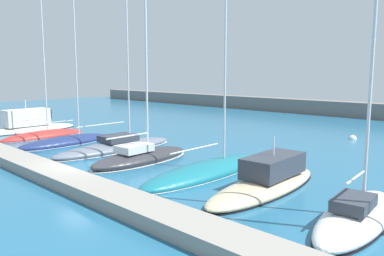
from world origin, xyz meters
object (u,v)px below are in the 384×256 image
(sailboat_navy_third, at_px, (67,141))
(sailboat_slate_fourth, at_px, (116,146))
(motorboat_ivory_nearest, at_px, (29,126))
(sailboat_red_second, at_px, (44,136))
(mooring_buoy_white, at_px, (353,139))
(sailboat_teal_sixth, at_px, (208,170))
(sailboat_charcoal_fifth, at_px, (141,157))
(motorboat_sand_seventh, at_px, (267,181))
(sailboat_white_eighth, at_px, (357,215))

(sailboat_navy_third, relative_size, sailboat_slate_fourth, 1.14)
(motorboat_ivory_nearest, relative_size, sailboat_red_second, 0.73)
(sailboat_red_second, xyz_separation_m, mooring_buoy_white, (20.11, 18.25, -0.12))
(sailboat_red_second, height_order, sailboat_teal_sixth, sailboat_teal_sixth)
(motorboat_ivory_nearest, bearing_deg, sailboat_charcoal_fifth, -94.52)
(sailboat_navy_third, relative_size, motorboat_sand_seventh, 1.94)
(sailboat_red_second, distance_m, sailboat_navy_third, 4.69)
(sailboat_slate_fourth, height_order, sailboat_white_eighth, sailboat_slate_fourth)
(motorboat_ivory_nearest, xyz_separation_m, mooring_buoy_white, (24.41, 17.74, -0.56))
(motorboat_sand_seventh, relative_size, sailboat_white_eighth, 0.71)
(sailboat_navy_third, xyz_separation_m, sailboat_charcoal_fifth, (9.16, 0.33, 0.10))
(sailboat_charcoal_fifth, relative_size, mooring_buoy_white, 18.20)
(sailboat_slate_fourth, bearing_deg, sailboat_teal_sixth, -93.59)
(motorboat_ivory_nearest, distance_m, sailboat_navy_third, 9.02)
(motorboat_sand_seventh, bearing_deg, sailboat_slate_fourth, 84.91)
(sailboat_teal_sixth, distance_m, motorboat_sand_seventh, 4.07)
(sailboat_navy_third, xyz_separation_m, motorboat_sand_seventh, (18.35, 0.94, 0.18))
(sailboat_teal_sixth, distance_m, mooring_buoy_white, 17.43)
(motorboat_ivory_nearest, xyz_separation_m, sailboat_navy_third, (8.98, -0.79, -0.33))
(sailboat_teal_sixth, bearing_deg, sailboat_slate_fourth, 85.83)
(sailboat_red_second, xyz_separation_m, sailboat_white_eighth, (27.89, -0.57, 0.18))
(sailboat_red_second, bearing_deg, sailboat_slate_fourth, -88.27)
(motorboat_ivory_nearest, bearing_deg, motorboat_sand_seventh, -92.75)
(sailboat_red_second, relative_size, sailboat_slate_fourth, 0.87)
(sailboat_charcoal_fifth, distance_m, mooring_buoy_white, 19.25)
(sailboat_navy_third, bearing_deg, motorboat_ivory_nearest, 80.74)
(motorboat_ivory_nearest, relative_size, sailboat_teal_sixth, 0.55)
(motorboat_sand_seventh, bearing_deg, motorboat_ivory_nearest, 86.95)
(sailboat_slate_fourth, distance_m, sailboat_charcoal_fifth, 4.39)
(motorboat_sand_seventh, bearing_deg, sailboat_white_eighth, -107.58)
(motorboat_ivory_nearest, relative_size, motorboat_sand_seventh, 1.07)
(motorboat_ivory_nearest, relative_size, sailboat_charcoal_fifth, 0.80)
(motorboat_ivory_nearest, distance_m, mooring_buoy_white, 30.18)
(motorboat_ivory_nearest, distance_m, motorboat_sand_seventh, 27.32)
(sailboat_charcoal_fifth, xyz_separation_m, sailboat_white_eighth, (14.06, -0.62, -0.03))
(motorboat_ivory_nearest, relative_size, sailboat_white_eighth, 0.77)
(motorboat_ivory_nearest, xyz_separation_m, sailboat_teal_sixth, (23.27, 0.34, -0.37))
(sailboat_white_eighth, height_order, mooring_buoy_white, sailboat_white_eighth)
(motorboat_ivory_nearest, height_order, motorboat_sand_seventh, motorboat_ivory_nearest)
(sailboat_slate_fourth, distance_m, sailboat_white_eighth, 18.40)
(sailboat_red_second, distance_m, motorboat_sand_seventh, 23.03)
(sailboat_navy_third, bearing_deg, mooring_buoy_white, -44.00)
(sailboat_teal_sixth, distance_m, sailboat_white_eighth, 9.04)
(motorboat_ivory_nearest, height_order, mooring_buoy_white, motorboat_ivory_nearest)
(sailboat_navy_third, relative_size, sailboat_white_eighth, 1.38)
(sailboat_slate_fourth, distance_m, sailboat_teal_sixth, 9.41)
(sailboat_slate_fourth, bearing_deg, motorboat_sand_seventh, -94.02)
(sailboat_white_eighth, bearing_deg, motorboat_ivory_nearest, 81.77)
(sailboat_navy_third, height_order, motorboat_sand_seventh, sailboat_navy_third)
(motorboat_ivory_nearest, xyz_separation_m, sailboat_red_second, (4.30, -0.52, -0.44))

